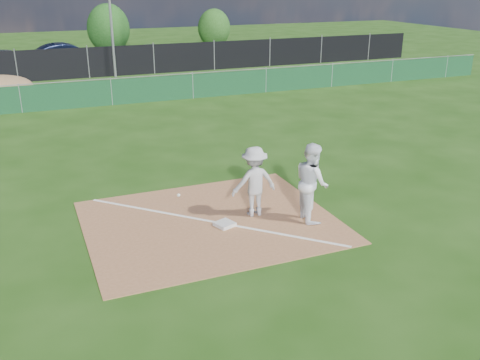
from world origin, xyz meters
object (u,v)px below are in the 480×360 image
Objects in this scene: play_at_first at (254,181)px; tree_right at (214,28)px; car_mid at (67,55)px; car_left at (7,59)px; car_right at (156,53)px; first_base at (225,224)px; runner at (312,182)px; light_pole at (110,8)px; tree_mid at (108,29)px.

tree_right is (10.71, 32.84, 0.75)m from play_at_first.
play_at_first is at bearing 178.81° from car_mid.
tree_right reaches higher than car_left.
car_left is at bearing 65.76° from car_right.
play_at_first is 0.78× the size of tree_right.
runner is at bearing -10.27° from first_base.
light_pole is 1.81× the size of car_right.
light_pole reaches higher than tree_mid.
runner is at bearing 152.23° from car_right.
car_mid is (-1.00, 26.99, 0.74)m from first_base.
first_base is 0.11× the size of tree_mid.
light_pole is 22.68m from runner.
first_base is 2.36m from runner.
car_right is (3.75, 4.82, -3.35)m from light_pole.
runner reaches higher than car_right.
play_at_first is at bearing -161.18° from car_left.
first_base is at bearing -109.33° from tree_right.
tree_right is (9.50, 33.57, 0.68)m from runner.
play_at_first is 26.86m from car_right.
car_left is 0.92× the size of car_right.
light_pole is 4.06× the size of runner.
play_at_first is at bearing -90.88° from light_pole.
play_at_first is 0.57× the size of car_right.
car_left is 1.06× the size of tree_mid.
car_mid is at bearing 94.14° from play_at_first.
light_pole reaches higher than car_mid.
tree_right is (12.64, 6.19, 0.87)m from car_mid.
car_mid is (3.79, -0.32, 0.10)m from car_left.
runner reaches higher than play_at_first.
play_at_first is 0.53× the size of car_mid.
tree_right is at bearing 70.67° from first_base.
tree_right is at bearing -69.23° from car_mid.
car_left reaches higher than first_base.
tree_right is (8.95, 0.81, -0.31)m from tree_mid.
first_base is 32.54m from tree_mid.
tree_right is at bearing -8.34° from runner.
runner is at bearing -87.76° from light_pole.
tree_right reaches higher than car_right.
tree_mid reaches higher than first_base.
first_base is 1.31m from play_at_first.
car_mid is 1.48× the size of tree_right.
play_at_first is 34.55m from tree_right.
play_at_first reaches higher than car_right.
car_mid is at bearing -153.90° from tree_right.
first_base is 27.74m from car_left.
tree_mid is at bearing -174.86° from tree_right.
car_left is at bearing -160.35° from tree_right.
play_at_first reaches higher than first_base.
car_right is at bearing 1.44° from runner.
tree_mid is at bearing 86.86° from play_at_first.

